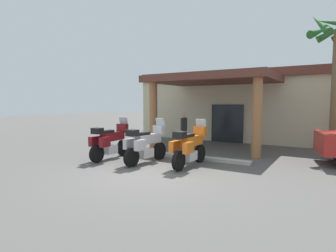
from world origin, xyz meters
TOP-DOWN VIEW (x-y plane):
  - ground_plane at (0.00, 0.00)m, footprint 80.00×80.00m
  - motel_building at (0.12, 11.29)m, footprint 12.31×11.52m
  - motorcycle_maroon at (-2.59, 1.20)m, footprint 0.70×2.21m
  - motorcycle_silver at (-0.97, 1.27)m, footprint 0.78×2.21m
  - motorcycle_orange at (0.66, 1.56)m, footprint 0.72×2.21m
  - pedestrian at (-1.21, 4.94)m, footprint 0.32×0.53m
  - curb_strip at (-0.97, 2.83)m, footprint 6.88×0.36m

SIDE VIEW (x-z plane):
  - ground_plane at x=0.00m, z-range 0.00..0.00m
  - curb_strip at x=-0.97m, z-range 0.00..0.12m
  - motorcycle_maroon at x=-2.59m, z-range -0.11..1.50m
  - motorcycle_silver at x=-0.97m, z-range -0.11..1.50m
  - motorcycle_orange at x=0.66m, z-range -0.11..1.50m
  - pedestrian at x=-1.21m, z-range 0.14..1.87m
  - motel_building at x=0.12m, z-range 0.05..4.02m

